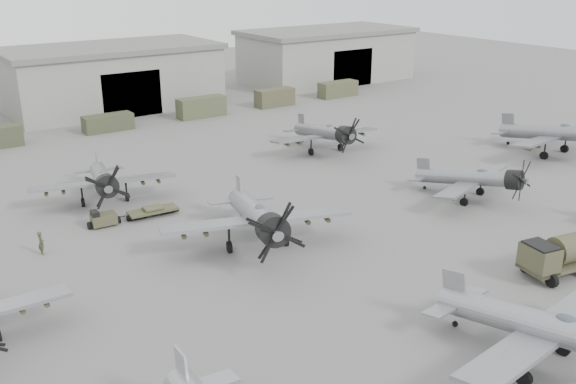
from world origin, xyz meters
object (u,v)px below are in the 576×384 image
tug_trailer (123,216)px  fuel_tanker (569,251)px  aircraft_mid_2 (476,178)px  aircraft_mid_1 (258,217)px  aircraft_far_0 (103,180)px  aircraft_far_1 (327,133)px  aircraft_mid_3 (558,133)px  aircraft_near_1 (552,330)px  ground_crew (41,243)px

tug_trailer → fuel_tanker: bearing=-46.5°
aircraft_mid_2 → tug_trailer: bearing=138.4°
aircraft_mid_1 → aircraft_far_0: 16.36m
aircraft_mid_1 → aircraft_far_1: size_ratio=1.11×
aircraft_mid_1 → aircraft_mid_2: size_ratio=1.24×
aircraft_mid_2 → aircraft_mid_3: bearing=-3.7°
aircraft_mid_1 → aircraft_far_0: (-5.85, 15.28, -0.31)m
tug_trailer → aircraft_mid_1: bearing=-56.2°
aircraft_near_1 → aircraft_mid_1: bearing=95.5°
aircraft_far_0 → tug_trailer: aircraft_far_0 is taller
aircraft_far_0 → aircraft_mid_3: bearing=-2.8°
tug_trailer → aircraft_mid_3: bearing=-7.6°
aircraft_mid_1 → ground_crew: (-13.07, 8.19, -1.66)m
aircraft_near_1 → fuel_tanker: bearing=22.3°
aircraft_mid_3 → aircraft_far_0: 46.60m
tug_trailer → aircraft_mid_2: bearing=-21.8°
aircraft_mid_1 → aircraft_mid_3: (38.70, 1.62, -0.05)m
aircraft_mid_3 → fuel_tanker: (-23.65, -16.51, -0.91)m
aircraft_mid_2 → ground_crew: (-33.87, 10.48, -1.15)m
aircraft_mid_1 → aircraft_far_0: size_ratio=1.13×
aircraft_far_0 → aircraft_mid_1: bearing=-54.9°
aircraft_mid_1 → aircraft_near_1: bearing=-59.7°
aircraft_mid_2 → aircraft_far_0: size_ratio=0.91×
aircraft_mid_3 → aircraft_far_0: (-44.55, 13.66, -0.26)m
aircraft_mid_1 → tug_trailer: bearing=138.7°
aircraft_near_1 → aircraft_mid_2: (16.50, 18.44, -0.35)m
aircraft_near_1 → aircraft_mid_1: size_ratio=0.95×
ground_crew → aircraft_mid_1: bearing=-125.1°
aircraft_far_1 → aircraft_mid_1: bearing=-132.5°
aircraft_mid_2 → tug_trailer: 29.85m
tug_trailer → ground_crew: bearing=-157.6°
aircraft_far_1 → aircraft_mid_3: bearing=-30.5°
aircraft_mid_3 → fuel_tanker: bearing=-148.8°
aircraft_mid_2 → ground_crew: 35.47m
aircraft_mid_3 → fuel_tanker: aircraft_mid_3 is taller
aircraft_mid_3 → ground_crew: aircraft_mid_3 is taller
fuel_tanker → aircraft_near_1: bearing=-141.3°
ground_crew → aircraft_far_0: bearing=-48.5°
aircraft_far_1 → tug_trailer: aircraft_far_1 is taller
aircraft_far_0 → tug_trailer: (-0.27, -4.73, -1.69)m
fuel_tanker → ground_crew: (-28.13, 23.08, -0.70)m
ground_crew → aircraft_mid_3: bearing=-100.2°
aircraft_mid_2 → fuel_tanker: bearing=-130.5°
aircraft_near_1 → aircraft_mid_1: (-4.30, 20.72, 0.15)m
aircraft_mid_1 → aircraft_mid_2: (20.80, -2.28, -0.50)m
aircraft_mid_3 → aircraft_mid_1: bearing=178.7°
aircraft_far_0 → fuel_tanker: (20.90, -30.17, -0.65)m
aircraft_far_1 → fuel_tanker: 31.67m
aircraft_near_1 → aircraft_far_0: (-10.15, 36.00, -0.16)m
aircraft_near_1 → aircraft_far_1: 40.12m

